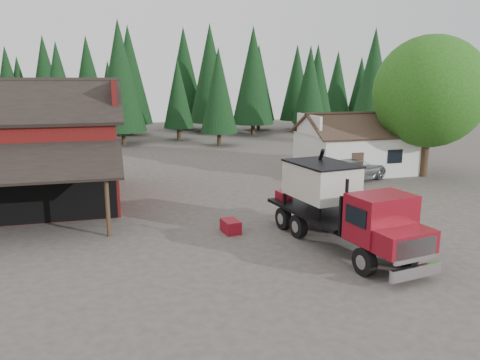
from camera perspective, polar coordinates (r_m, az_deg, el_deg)
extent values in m
plane|color=#4C423B|center=(21.21, -0.21, -7.32)|extent=(120.00, 120.00, 0.00)
cube|color=maroon|center=(30.20, -26.23, 2.21)|extent=(12.00, 10.00, 5.00)
cube|color=black|center=(32.33, -26.02, 9.07)|extent=(12.80, 5.53, 2.35)
cube|color=maroon|center=(29.31, -15.16, 9.66)|extent=(0.25, 7.00, 2.00)
cylinder|color=#382619|center=(22.14, -15.84, -3.16)|extent=(0.20, 0.20, 2.80)
cube|color=silver|center=(37.51, 13.91, 3.28)|extent=(8.00, 6.00, 3.00)
cube|color=#38281E|center=(35.95, 15.25, 6.45)|extent=(8.60, 3.42, 1.80)
cube|color=#38281E|center=(38.55, 12.99, 6.93)|extent=(8.60, 3.42, 1.80)
cube|color=silver|center=(35.45, 8.40, 6.68)|extent=(0.20, 4.20, 1.50)
cube|color=silver|center=(39.35, 19.20, 6.67)|extent=(0.20, 4.20, 1.50)
cube|color=#38281E|center=(34.27, 14.12, 1.60)|extent=(0.90, 0.06, 2.00)
cube|color=black|center=(35.73, 18.37, 2.75)|extent=(1.20, 0.06, 1.00)
cylinder|color=#382619|center=(37.19, 21.57, 2.86)|extent=(0.60, 0.60, 3.20)
sphere|color=#215212|center=(36.79, 22.13, 9.95)|extent=(8.00, 8.00, 8.00)
sphere|color=#215212|center=(36.78, 19.72, 8.25)|extent=(4.40, 4.40, 4.40)
sphere|color=#215212|center=(36.81, 24.03, 8.38)|extent=(4.80, 4.80, 4.80)
cylinder|color=#382619|center=(50.95, -2.56, 5.11)|extent=(0.44, 0.44, 1.60)
cone|color=black|center=(50.57, -2.62, 10.85)|extent=(3.96, 3.96, 9.00)
cylinder|color=#382619|center=(53.23, 15.55, 4.98)|extent=(0.44, 0.44, 1.60)
cone|color=black|center=(52.85, 15.94, 11.55)|extent=(4.84, 4.84, 11.00)
cylinder|color=#382619|center=(53.68, -14.04, 5.12)|extent=(0.44, 0.44, 1.60)
cone|color=black|center=(53.31, -14.42, 12.17)|extent=(5.28, 5.28, 12.00)
cylinder|color=black|center=(18.01, 14.94, -9.59)|extent=(0.50, 1.10, 1.06)
cylinder|color=black|center=(19.30, 19.65, -8.41)|extent=(0.50, 1.10, 1.06)
cylinder|color=black|center=(21.54, 7.12, -5.62)|extent=(0.50, 1.10, 1.06)
cylinder|color=black|center=(22.63, 11.50, -4.90)|extent=(0.50, 1.10, 1.06)
cylinder|color=black|center=(22.64, 5.33, -4.69)|extent=(0.50, 1.10, 1.06)
cylinder|color=black|center=(23.68, 9.59, -4.05)|extent=(0.50, 1.10, 1.06)
cube|color=black|center=(20.75, 11.77, -5.37)|extent=(2.36, 8.35, 0.39)
cube|color=silver|center=(17.65, 20.64, -10.44)|extent=(2.22, 0.52, 0.43)
cube|color=silver|center=(17.44, 20.61, -8.00)|extent=(1.82, 0.39, 0.87)
cube|color=maroon|center=(17.77, 19.33, -7.03)|extent=(2.34, 1.58, 0.82)
cube|color=maroon|center=(18.48, 16.77, -4.39)|extent=(2.54, 1.98, 1.78)
cube|color=black|center=(17.86, 18.45, -4.11)|extent=(2.01, 0.40, 0.87)
cylinder|color=black|center=(18.39, 12.83, -2.54)|extent=(0.15, 0.15, 1.73)
cube|color=black|center=(19.20, 14.87, -3.81)|extent=(2.35, 0.49, 1.54)
cube|color=black|center=(21.73, 9.71, -3.77)|extent=(3.31, 5.91, 0.15)
cube|color=beige|center=(21.38, 9.84, -0.09)|extent=(2.69, 3.49, 1.54)
cone|color=beige|center=(21.61, 9.75, -2.59)|extent=(2.43, 2.43, 0.67)
cube|color=black|center=(21.23, 9.92, 2.00)|extent=(2.80, 3.60, 0.08)
cylinder|color=black|center=(22.81, 9.13, 0.46)|extent=(0.39, 2.14, 2.94)
cube|color=maroon|center=(23.25, 5.35, -1.89)|extent=(0.69, 0.85, 0.43)
cylinder|color=silver|center=(19.98, 17.79, -6.69)|extent=(0.69, 1.04, 0.54)
imported|color=#A3A7AA|center=(34.16, 13.60, 1.26)|extent=(6.33, 4.91, 1.60)
cube|color=maroon|center=(22.12, -1.15, -5.67)|extent=(0.83, 1.18, 0.60)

